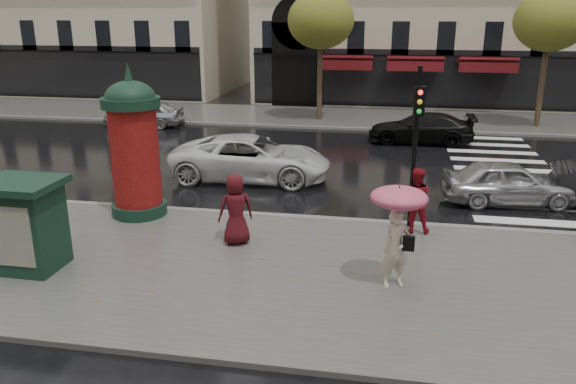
% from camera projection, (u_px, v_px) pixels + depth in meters
% --- Properties ---
extents(ground, '(160.00, 160.00, 0.00)m').
position_uv_depth(ground, '(307.00, 267.00, 12.91)').
color(ground, black).
rests_on(ground, ground).
extents(near_sidewalk, '(90.00, 7.00, 0.12)m').
position_uv_depth(near_sidewalk, '(304.00, 274.00, 12.42)').
color(near_sidewalk, '#474744').
rests_on(near_sidewalk, ground).
extents(far_sidewalk, '(90.00, 6.00, 0.12)m').
position_uv_depth(far_sidewalk, '(358.00, 118.00, 30.69)').
color(far_sidewalk, '#474744').
rests_on(far_sidewalk, ground).
extents(near_kerb, '(90.00, 0.25, 0.14)m').
position_uv_depth(near_kerb, '(323.00, 219.00, 15.70)').
color(near_kerb, slate).
rests_on(near_kerb, ground).
extents(far_kerb, '(90.00, 0.25, 0.14)m').
position_uv_depth(far_kerb, '(354.00, 129.00, 27.88)').
color(far_kerb, slate).
rests_on(far_kerb, ground).
extents(zebra_crossing, '(3.60, 11.75, 0.01)m').
position_uv_depth(zebra_crossing, '(504.00, 170.00, 20.89)').
color(zebra_crossing, silver).
rests_on(zebra_crossing, ground).
extents(tree_far_left, '(3.40, 3.40, 6.64)m').
position_uv_depth(tree_far_left, '(321.00, 21.00, 28.53)').
color(tree_far_left, '#38281C').
rests_on(tree_far_left, ground).
extents(tree_far_right, '(3.40, 3.40, 6.64)m').
position_uv_depth(tree_far_right, '(550.00, 21.00, 26.67)').
color(tree_far_right, '#38281C').
rests_on(tree_far_right, ground).
extents(woman_umbrella, '(1.16, 1.16, 2.23)m').
position_uv_depth(woman_umbrella, '(398.00, 220.00, 11.35)').
color(woman_umbrella, beige).
rests_on(woman_umbrella, near_sidewalk).
extents(woman_red, '(0.88, 0.72, 1.72)m').
position_uv_depth(woman_red, '(415.00, 200.00, 14.44)').
color(woman_red, maroon).
rests_on(woman_red, near_sidewalk).
extents(man_burgundy, '(1.03, 0.90, 1.77)m').
position_uv_depth(man_burgundy, '(236.00, 209.00, 13.70)').
color(man_burgundy, '#460E14').
rests_on(man_burgundy, near_sidewalk).
extents(morris_column, '(1.58, 1.58, 4.24)m').
position_uv_depth(morris_column, '(134.00, 144.00, 15.37)').
color(morris_column, black).
rests_on(morris_column, near_sidewalk).
extents(traffic_light, '(0.28, 0.40, 4.22)m').
position_uv_depth(traffic_light, '(416.00, 133.00, 14.23)').
color(traffic_light, black).
rests_on(traffic_light, near_sidewalk).
extents(newsstand, '(1.71, 1.45, 2.04)m').
position_uv_depth(newsstand, '(24.00, 224.00, 12.32)').
color(newsstand, black).
rests_on(newsstand, near_sidewalk).
extents(car_silver, '(4.09, 2.04, 1.34)m').
position_uv_depth(car_silver, '(508.00, 182.00, 17.03)').
color(car_silver, '#AFAFB4').
rests_on(car_silver, ground).
extents(car_white, '(5.61, 2.76, 1.53)m').
position_uv_depth(car_white, '(251.00, 158.00, 19.47)').
color(car_white, silver).
rests_on(car_white, ground).
extents(car_black, '(4.59, 1.87, 1.33)m').
position_uv_depth(car_black, '(421.00, 128.00, 24.98)').
color(car_black, black).
rests_on(car_black, ground).
extents(car_far_silver, '(4.13, 1.91, 1.37)m').
position_uv_depth(car_far_silver, '(144.00, 113.00, 28.55)').
color(car_far_silver, '#AFAEB3').
rests_on(car_far_silver, ground).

